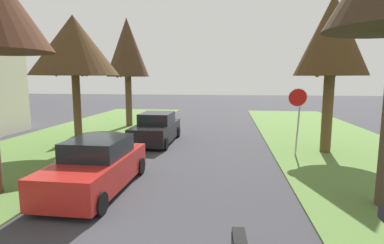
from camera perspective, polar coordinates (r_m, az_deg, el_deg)
stop_sign_far at (r=13.96m, az=19.10°, el=2.63°), size 0.81×0.59×2.93m
street_tree_right_mid_b at (r=15.16m, az=24.69°, el=14.25°), size 3.15×3.15×6.99m
street_tree_left_mid_b at (r=15.14m, az=-21.19°, el=13.07°), size 3.94×3.94×6.16m
street_tree_left_far at (r=22.03m, az=-12.01°, el=13.25°), size 2.92×2.92×7.43m
parked_sedan_red at (r=9.91m, az=-17.40°, el=-7.95°), size 2.01×4.43×1.57m
parked_sedan_black at (r=16.40m, az=-6.68°, el=-1.28°), size 2.01×4.43×1.57m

